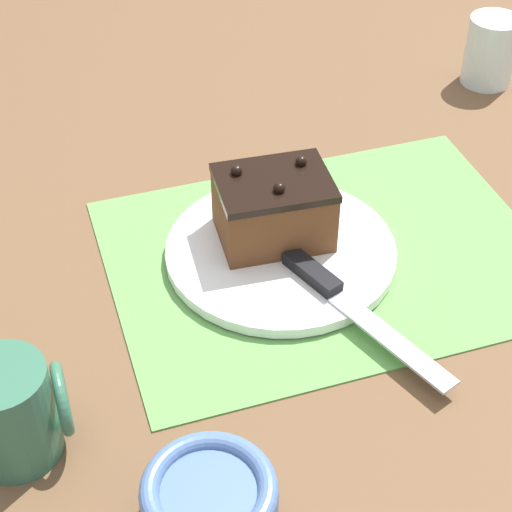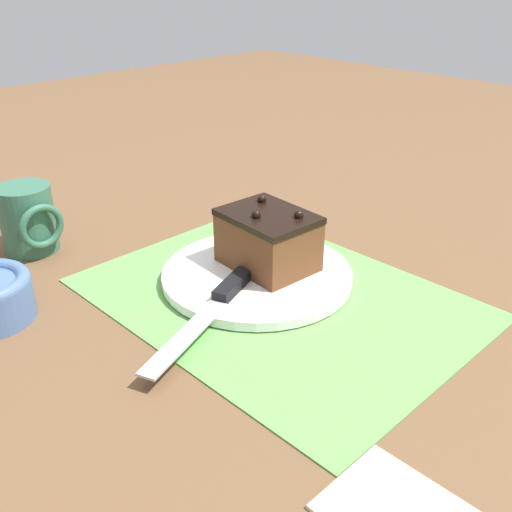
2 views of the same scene
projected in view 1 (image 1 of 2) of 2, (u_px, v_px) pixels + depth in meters
ground_plane at (326, 257)px, 0.92m from camera, size 3.00×3.00×0.00m
placemat_woven at (326, 255)px, 0.92m from camera, size 0.46×0.34×0.00m
cake_plate at (281, 251)px, 0.91m from camera, size 0.25×0.25×0.01m
chocolate_cake at (274, 208)px, 0.90m from camera, size 0.12×0.10×0.08m
serving_knife at (337, 294)px, 0.84m from camera, size 0.10×0.22×0.01m
drinking_glass at (491, 51)px, 1.17m from camera, size 0.07×0.07×0.09m
small_bowl at (210, 503)px, 0.66m from camera, size 0.11×0.11×0.05m
coffee_mug at (13, 412)px, 0.70m from camera, size 0.09×0.08×0.10m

